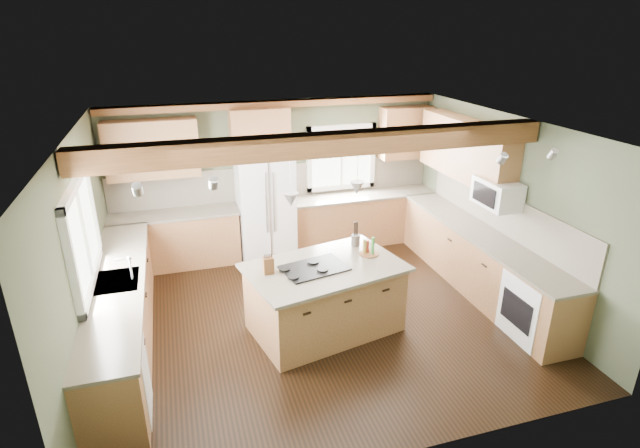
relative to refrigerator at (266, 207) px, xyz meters
name	(u,v)px	position (x,y,z in m)	size (l,w,h in m)	color
floor	(319,316)	(0.30, -2.12, -0.90)	(5.60, 5.60, 0.00)	black
ceiling	(319,128)	(0.30, -2.12, 1.70)	(5.60, 5.60, 0.00)	silver
wall_back	(277,176)	(0.30, 0.38, 0.40)	(5.60, 5.60, 0.00)	#475039
wall_left	(83,257)	(-2.50, -2.12, 0.40)	(5.00, 5.00, 0.00)	#475039
wall_right	(506,207)	(3.10, -2.12, 0.40)	(5.00, 5.00, 0.00)	#475039
ceiling_beam	(327,144)	(0.30, -2.42, 1.57)	(5.55, 0.26, 0.26)	#593019
soffit_trim	(276,104)	(0.30, 0.28, 1.64)	(5.55, 0.20, 0.10)	#593019
backsplash_back	(278,181)	(0.30, 0.36, 0.31)	(5.58, 0.03, 0.58)	brown
backsplash_right	(502,212)	(3.08, -2.07, 0.31)	(0.03, 3.70, 0.58)	brown
base_cab_back_left	(176,240)	(-1.49, 0.08, -0.46)	(2.02, 0.60, 0.88)	brown
counter_back_left	(173,214)	(-1.49, 0.08, 0.00)	(2.06, 0.64, 0.04)	#4C4538
base_cab_back_right	(363,219)	(1.79, 0.08, -0.46)	(2.62, 0.60, 0.88)	brown
counter_back_right	(363,195)	(1.79, 0.08, 0.00)	(2.66, 0.64, 0.04)	#4C4538
base_cab_left	(122,315)	(-2.20, -2.07, -0.46)	(0.60, 3.70, 0.88)	brown
counter_left	(117,282)	(-2.20, -2.07, 0.00)	(0.64, 3.74, 0.04)	#4C4538
base_cab_right	(478,262)	(2.80, -2.07, -0.46)	(0.60, 3.70, 0.88)	brown
counter_right	(482,234)	(2.80, -2.07, 0.00)	(0.64, 3.74, 0.04)	#4C4538
upper_cab_back_left	(152,149)	(-1.69, 0.21, 1.05)	(1.40, 0.35, 0.90)	brown
upper_cab_over_fridge	(260,130)	(0.00, 0.21, 1.25)	(0.96, 0.35, 0.70)	brown
upper_cab_right	(466,150)	(2.92, -1.22, 1.05)	(0.35, 2.20, 0.90)	brown
upper_cab_back_corner	(405,133)	(2.60, 0.21, 1.05)	(0.90, 0.35, 0.90)	brown
window_left	(81,234)	(-2.48, -2.07, 0.65)	(0.04, 1.60, 1.05)	white
window_back	(341,157)	(1.45, 0.36, 0.65)	(1.10, 0.04, 1.00)	white
sink	(117,282)	(-2.20, -2.07, 0.01)	(0.50, 0.65, 0.03)	#262628
faucet	(131,269)	(-2.02, -2.07, 0.15)	(0.02, 0.02, 0.28)	#B2B2B7
dishwasher	(115,384)	(-2.19, -3.37, -0.47)	(0.60, 0.60, 0.84)	white
oven	(537,307)	(2.79, -3.37, -0.47)	(0.60, 0.72, 0.84)	white
microwave	(497,193)	(2.88, -2.17, 0.65)	(0.40, 0.70, 0.38)	white
pendant_left	(291,200)	(-0.16, -2.52, 0.98)	(0.18, 0.18, 0.16)	#B2B2B7
pendant_right	(357,188)	(0.72, -2.33, 0.98)	(0.18, 0.18, 0.16)	#B2B2B7
refrigerator	(266,207)	(0.00, 0.00, 0.00)	(0.90, 0.74, 1.80)	white
island	(325,299)	(0.28, -2.42, -0.46)	(1.80, 1.10, 0.88)	brown
island_top	(325,267)	(0.28, -2.42, 0.00)	(1.92, 1.22, 0.04)	#4C4538
cooktop	(314,268)	(0.14, -2.46, 0.03)	(0.78, 0.52, 0.02)	black
knife_block	(268,265)	(-0.43, -2.41, 0.13)	(0.13, 0.09, 0.21)	brown
utensil_crock	(356,240)	(0.87, -1.95, 0.10)	(0.12, 0.12, 0.16)	#39332D
bottle_tray	(369,246)	(0.94, -2.27, 0.14)	(0.25, 0.25, 0.23)	brown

